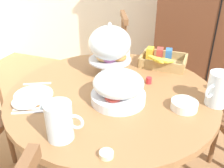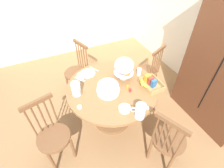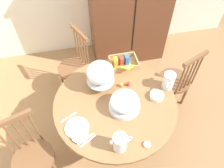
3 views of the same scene
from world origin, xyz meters
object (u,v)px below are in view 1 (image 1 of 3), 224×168
Objects in this scene: china_plate_large at (34,95)px; cereal_bowl at (184,105)px; fruit_platter_covered at (118,88)px; windsor_chair_by_cabinet at (109,69)px; dining_table at (112,120)px; wooden_armoire at (220,7)px; butter_dish at (106,154)px; drinking_glass at (126,54)px; china_plate_small at (26,102)px; pastry_stand_with_dome at (110,45)px; orange_juice_pitcher at (60,123)px; milk_pitcher at (218,90)px; cereal_basket at (162,60)px.

cereal_bowl is (0.82, 0.17, 0.02)m from china_plate_large.
fruit_platter_covered is at bearing 14.03° from china_plate_large.
fruit_platter_covered is (0.42, -0.93, 0.37)m from windsor_chair_by_cabinet.
dining_table is at bearing -67.35° from windsor_chair_by_cabinet.
wooden_armoire is 1.95m from china_plate_large.
fruit_platter_covered is at bearing 103.05° from butter_dish.
drinking_glass is at bearing 98.24° from dining_table.
china_plate_small is 0.59m from butter_dish.
pastry_stand_with_dome is 1.56× the size of china_plate_large.
china_plate_large is 1.47× the size of china_plate_small.
orange_juice_pitcher is 0.65m from cereal_bowl.
china_plate_small is 1.07× the size of cereal_bowl.
orange_juice_pitcher is at bearing -110.06° from fruit_platter_covered.
windsor_chair_by_cabinet is (-0.89, -0.64, -0.53)m from wooden_armoire.
pastry_stand_with_dome is at bearing 167.03° from milk_pitcher.
china_plate_large is at bearing -131.77° from cereal_basket.
pastry_stand_with_dome reaches higher than cereal_basket.
wooden_armoire is 2.03m from butter_dish.
butter_dish is at bearing -118.52° from cereal_bowl.
wooden_armoire is 1.64m from dining_table.
orange_juice_pitcher reaches higher than butter_dish.
milk_pitcher reaches higher than cereal_basket.
cereal_basket is 1.44× the size of china_plate_large.
cereal_basket is (0.55, -0.37, 0.33)m from windsor_chair_by_cabinet.
milk_pitcher is at bearing 34.92° from cereal_bowl.
fruit_platter_covered is at bearing -103.08° from cereal_basket.
dining_table is 0.55m from orange_juice_pitcher.
windsor_chair_by_cabinet is at bearing 112.65° from dining_table.
cereal_basket is (0.20, 0.47, 0.25)m from dining_table.
orange_juice_pitcher is 0.97m from cereal_basket.
wooden_armoire reaches higher than butter_dish.
china_plate_small is (-0.93, -1.78, -0.23)m from wooden_armoire.
china_plate_large is at bearing 101.46° from china_plate_small.
china_plate_small is 1.36× the size of drinking_glass.
windsor_chair_by_cabinet reaches higher than china_plate_small.
fruit_platter_covered reaches higher than orange_juice_pitcher.
wooden_armoire reaches higher than milk_pitcher.
pastry_stand_with_dome is 0.80m from butter_dish.
windsor_chair_by_cabinet is 0.59m from drinking_glass.
wooden_armoire reaches higher than pastry_stand_with_dome.
cereal_bowl is at bearing 8.73° from fruit_platter_covered.
cereal_bowl is (0.80, 0.26, 0.01)m from china_plate_small.
cereal_basket is 2.26× the size of cereal_bowl.
fruit_platter_covered is at bearing -76.00° from drinking_glass.
orange_juice_pitcher is 1.34× the size of china_plate_small.
milk_pitcher reaches higher than butter_dish.
milk_pitcher reaches higher than fruit_platter_covered.
fruit_platter_covered is at bearing 24.40° from china_plate_small.
drinking_glass reaches higher than dining_table.
orange_juice_pitcher is at bearing -77.73° from windsor_chair_by_cabinet.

